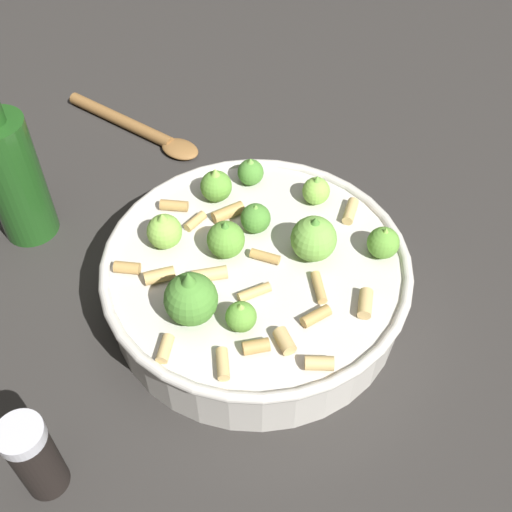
{
  "coord_description": "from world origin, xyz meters",
  "views": [
    {
      "loc": [
        0.16,
        0.36,
        0.53
      ],
      "look_at": [
        0.0,
        0.0,
        0.07
      ],
      "focal_mm": 44.54,
      "sensor_mm": 36.0,
      "label": 1
    }
  ],
  "objects_px": {
    "cooking_pan": "(255,277)",
    "olive_oil_bottle": "(13,175)",
    "wooden_spoon": "(140,129)",
    "pepper_shaker": "(35,457)"
  },
  "relations": [
    {
      "from": "cooking_pan",
      "to": "olive_oil_bottle",
      "type": "relative_size",
      "value": 1.51
    },
    {
      "from": "cooking_pan",
      "to": "wooden_spoon",
      "type": "relative_size",
      "value": 1.52
    },
    {
      "from": "wooden_spoon",
      "to": "pepper_shaker",
      "type": "bearing_deg",
      "value": 62.76
    },
    {
      "from": "olive_oil_bottle",
      "to": "wooden_spoon",
      "type": "distance_m",
      "value": 0.21
    },
    {
      "from": "cooking_pan",
      "to": "pepper_shaker",
      "type": "bearing_deg",
      "value": 22.84
    },
    {
      "from": "cooking_pan",
      "to": "olive_oil_bottle",
      "type": "distance_m",
      "value": 0.28
    },
    {
      "from": "pepper_shaker",
      "to": "olive_oil_bottle",
      "type": "relative_size",
      "value": 0.46
    },
    {
      "from": "cooking_pan",
      "to": "pepper_shaker",
      "type": "relative_size",
      "value": 3.24
    },
    {
      "from": "pepper_shaker",
      "to": "cooking_pan",
      "type": "bearing_deg",
      "value": -157.16
    },
    {
      "from": "cooking_pan",
      "to": "pepper_shaker",
      "type": "height_order",
      "value": "cooking_pan"
    }
  ]
}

